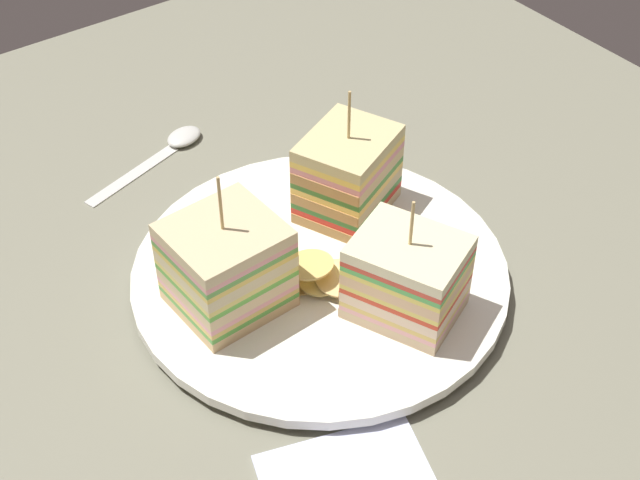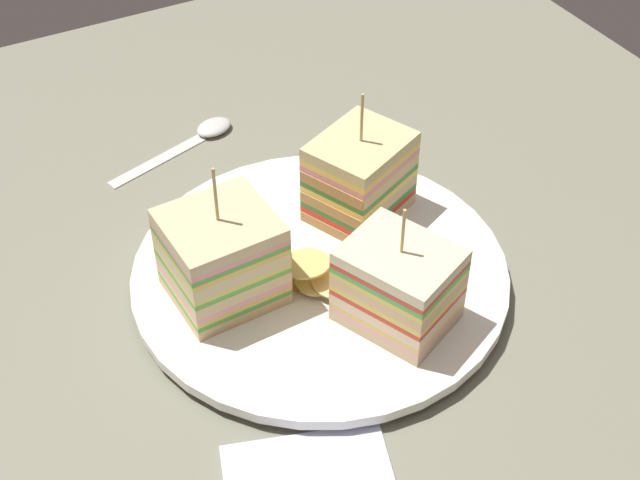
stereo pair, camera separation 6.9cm
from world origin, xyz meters
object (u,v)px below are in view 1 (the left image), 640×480
at_px(sandwich_wedge_1, 406,278).
at_px(chip_pile, 318,274).
at_px(plate, 320,274).
at_px(spoon, 172,146).
at_px(sandwich_wedge_0, 227,266).
at_px(sandwich_wedge_2, 347,174).

distance_m(sandwich_wedge_1, chip_pile, 0.07).
relative_size(plate, spoon, 2.14).
distance_m(plate, chip_pile, 0.02).
xyz_separation_m(plate, chip_pile, (0.01, -0.01, 0.02)).
height_order(chip_pile, spoon, chip_pile).
bearing_deg(chip_pile, plate, 138.21).
relative_size(sandwich_wedge_0, sandwich_wedge_1, 1.14).
xyz_separation_m(sandwich_wedge_0, sandwich_wedge_1, (0.08, 0.10, -0.00)).
bearing_deg(sandwich_wedge_0, chip_pile, -22.56).
relative_size(plate, sandwich_wedge_2, 2.56).
bearing_deg(spoon, sandwich_wedge_0, -124.12).
xyz_separation_m(sandwich_wedge_2, chip_pile, (0.06, -0.07, -0.03)).
height_order(plate, sandwich_wedge_1, sandwich_wedge_1).
height_order(plate, chip_pile, chip_pile).
relative_size(sandwich_wedge_1, chip_pile, 1.29).
height_order(sandwich_wedge_0, sandwich_wedge_2, sandwich_wedge_0).
relative_size(sandwich_wedge_2, chip_pile, 1.43).
height_order(sandwich_wedge_1, spoon, sandwich_wedge_1).
bearing_deg(sandwich_wedge_0, sandwich_wedge_2, 11.55).
height_order(sandwich_wedge_0, chip_pile, sandwich_wedge_0).
bearing_deg(spoon, sandwich_wedge_2, -85.66).
xyz_separation_m(sandwich_wedge_2, spoon, (-0.18, -0.07, -0.05)).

